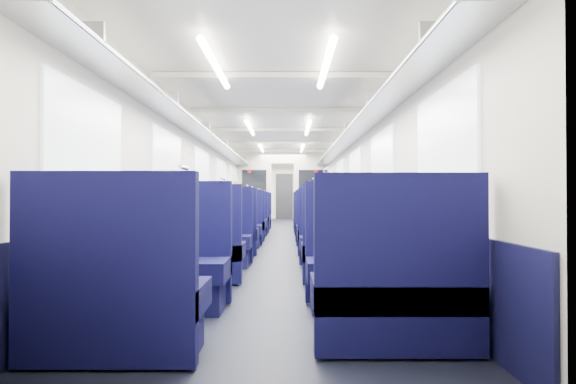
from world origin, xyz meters
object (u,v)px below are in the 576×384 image
at_px(end_door, 284,196).
at_px(seat_1, 394,295).
at_px(seat_17, 313,220).
at_px(seat_15, 315,222).
at_px(seat_4, 198,252).
at_px(seat_19, 311,218).
at_px(seat_12, 242,225).
at_px(seat_10, 235,229).
at_px(seat_18, 254,218).
at_px(seat_0, 116,301).
at_px(seat_3, 365,268).
at_px(seat_6, 216,241).
at_px(bulkhead, 283,188).
at_px(seat_2, 170,268).
at_px(seat_5, 348,252).
at_px(seat_13, 319,226).
at_px(seat_9, 329,235).
at_px(seat_8, 226,234).
at_px(seat_7, 337,242).
at_px(seat_11, 323,229).
at_px(seat_16, 250,220).

xyz_separation_m(end_door, seat_1, (0.83, -17.14, -0.65)).
height_order(seat_1, seat_17, same).
bearing_deg(seat_17, seat_15, -90.00).
bearing_deg(seat_4, seat_19, 78.39).
height_order(end_door, seat_17, end_door).
relative_size(seat_1, seat_12, 1.00).
relative_size(seat_10, seat_18, 1.00).
relative_size(seat_0, seat_3, 1.00).
bearing_deg(seat_6, bulkhead, 83.80).
bearing_deg(seat_19, seat_0, -99.04).
height_order(seat_2, seat_4, same).
bearing_deg(seat_12, end_door, 85.37).
xyz_separation_m(seat_2, seat_12, (0.00, 5.84, 0.00)).
xyz_separation_m(seat_0, seat_5, (1.66, 2.32, 0.00)).
bearing_deg(seat_13, seat_4, -109.83).
bearing_deg(seat_9, end_door, 93.75).
height_order(seat_8, seat_19, same).
bearing_deg(seat_1, seat_7, 90.00).
xyz_separation_m(seat_3, seat_18, (-1.66, 9.31, 0.00)).
distance_m(seat_1, seat_2, 1.96).
relative_size(seat_2, seat_11, 1.00).
xyz_separation_m(seat_4, seat_8, (0.00, 2.30, 0.00)).
distance_m(seat_6, seat_10, 2.31).
height_order(seat_3, seat_10, same).
bearing_deg(seat_16, seat_17, 2.93).
bearing_deg(seat_5, seat_7, 90.00).
bearing_deg(seat_11, seat_13, 90.00).
relative_size(seat_1, seat_4, 1.00).
bearing_deg(seat_13, end_door, 94.59).
distance_m(seat_0, seat_6, 3.59).
distance_m(seat_8, seat_11, 2.02).
xyz_separation_m(bulkhead, seat_12, (-0.83, -4.19, -0.89)).
distance_m(seat_7, seat_10, 2.97).
bearing_deg(seat_2, end_door, 87.05).
distance_m(end_door, seat_0, 17.33).
xyz_separation_m(seat_10, seat_19, (1.66, 4.54, 0.00)).
bearing_deg(seat_2, seat_6, 90.00).
height_order(seat_11, seat_18, same).
bearing_deg(seat_10, seat_11, -3.03).
height_order(seat_10, seat_13, same).
distance_m(seat_5, seat_13, 4.64).
distance_m(end_door, seat_13, 10.40).
xyz_separation_m(seat_6, seat_15, (1.66, 4.57, 0.00)).
bearing_deg(end_door, seat_3, -87.05).
bearing_deg(seat_16, seat_9, -70.10).
bearing_deg(seat_6, seat_10, 90.00).
xyz_separation_m(seat_4, seat_10, (0.00, 3.54, 0.00)).
bearing_deg(seat_16, seat_1, -79.63).
bearing_deg(seat_1, seat_2, 147.81).
relative_size(seat_6, seat_12, 1.00).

